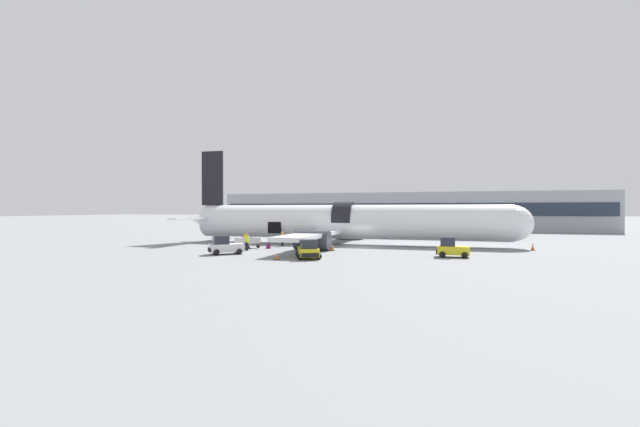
# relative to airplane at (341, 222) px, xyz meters

# --- Properties ---
(ground_plane) EXTENTS (500.00, 500.00, 0.00)m
(ground_plane) POSITION_rel_airplane_xyz_m (2.92, -3.60, -2.67)
(ground_plane) COLOR gray
(terminal_strip) EXTENTS (78.20, 10.47, 7.70)m
(terminal_strip) POSITION_rel_airplane_xyz_m (2.92, 42.29, 1.19)
(terminal_strip) COLOR #9EA3AD
(terminal_strip) RESTS_ON ground_plane
(airplane) EXTENTS (41.93, 32.10, 11.94)m
(airplane) POSITION_rel_airplane_xyz_m (0.00, 0.00, 0.00)
(airplane) COLOR white
(airplane) RESTS_ON ground_plane
(baggage_tug_lead) EXTENTS (3.36, 3.13, 1.78)m
(baggage_tug_lead) POSITION_rel_airplane_xyz_m (-7.60, -14.30, -1.91)
(baggage_tug_lead) COLOR silver
(baggage_tug_lead) RESTS_ON ground_plane
(baggage_tug_mid) EXTENTS (2.83, 3.57, 1.68)m
(baggage_tug_mid) POSITION_rel_airplane_xyz_m (1.06, -15.41, -1.94)
(baggage_tug_mid) COLOR yellow
(baggage_tug_mid) RESTS_ON ground_plane
(baggage_tug_rear) EXTENTS (2.85, 1.95, 1.78)m
(baggage_tug_rear) POSITION_rel_airplane_xyz_m (12.85, -10.61, -1.92)
(baggage_tug_rear) COLOR yellow
(baggage_tug_rear) RESTS_ON ground_plane
(baggage_cart_loading) EXTENTS (3.51, 2.45, 1.15)m
(baggage_cart_loading) POSITION_rel_airplane_xyz_m (-8.49, -7.81, -2.06)
(baggage_cart_loading) COLOR silver
(baggage_cart_loading) RESTS_ON ground_plane
(ground_crew_loader_a) EXTENTS (0.59, 0.59, 1.83)m
(ground_crew_loader_a) POSITION_rel_airplane_xyz_m (-7.26, -10.48, -1.70)
(ground_crew_loader_a) COLOR black
(ground_crew_loader_a) RESTS_ON ground_plane
(ground_crew_loader_b) EXTENTS (0.60, 0.48, 1.71)m
(ground_crew_loader_b) POSITION_rel_airplane_xyz_m (-5.55, -4.97, -1.77)
(ground_crew_loader_b) COLOR black
(ground_crew_loader_b) RESTS_ON ground_plane
(ground_crew_driver) EXTENTS (0.41, 0.55, 1.56)m
(ground_crew_driver) POSITION_rel_airplane_xyz_m (-9.67, -10.56, -1.84)
(ground_crew_driver) COLOR #2D2D33
(ground_crew_driver) RESTS_ON ground_plane
(ground_crew_supervisor) EXTENTS (0.53, 0.49, 1.58)m
(ground_crew_supervisor) POSITION_rel_airplane_xyz_m (-10.07, -5.22, -1.83)
(ground_crew_supervisor) COLOR #2D2D33
(ground_crew_supervisor) RESTS_ON ground_plane
(suitcase_on_tarmac_upright) EXTENTS (0.44, 0.28, 0.59)m
(suitcase_on_tarmac_upright) POSITION_rel_airplane_xyz_m (-6.05, -7.72, -2.43)
(suitcase_on_tarmac_upright) COLOR #721951
(suitcase_on_tarmac_upright) RESTS_ON ground_plane
(safety_cone_nose) EXTENTS (0.48, 0.48, 0.75)m
(safety_cone_nose) POSITION_rel_airplane_xyz_m (20.85, -1.66, -2.31)
(safety_cone_nose) COLOR black
(safety_cone_nose) RESTS_ON ground_plane
(safety_cone_engine_left) EXTENTS (0.44, 0.44, 0.59)m
(safety_cone_engine_left) POSITION_rel_airplane_xyz_m (-1.23, -16.88, -2.39)
(safety_cone_engine_left) COLOR black
(safety_cone_engine_left) RESTS_ON ground_plane
(safety_cone_wingtip) EXTENTS (0.52, 0.52, 0.78)m
(safety_cone_wingtip) POSITION_rel_airplane_xyz_m (1.18, -8.10, -2.30)
(safety_cone_wingtip) COLOR black
(safety_cone_wingtip) RESTS_ON ground_plane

